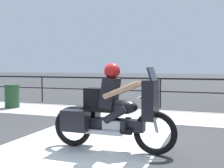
# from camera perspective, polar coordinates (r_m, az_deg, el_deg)

# --- Properties ---
(ground_plane) EXTENTS (120.00, 120.00, 0.00)m
(ground_plane) POSITION_cam_1_polar(r_m,az_deg,el_deg) (5.68, 0.48, -11.97)
(ground_plane) COLOR #38383A
(sidewalk_band) EXTENTS (44.00, 2.40, 0.01)m
(sidewalk_band) POSITION_cam_1_polar(r_m,az_deg,el_deg) (8.89, 7.81, -6.33)
(sidewalk_band) COLOR #B7B2A8
(sidewalk_band) RESTS_ON ground
(crosswalk_band) EXTENTS (2.92, 6.00, 0.01)m
(crosswalk_band) POSITION_cam_1_polar(r_m,az_deg,el_deg) (5.70, -5.51, -11.89)
(crosswalk_band) COLOR silver
(crosswalk_band) RESTS_ON ground
(fence_railing) EXTENTS (36.00, 0.05, 1.12)m
(fence_railing) POSITION_cam_1_polar(r_m,az_deg,el_deg) (10.47, 9.82, -0.04)
(fence_railing) COLOR black
(fence_railing) RESTS_ON ground
(motorcycle) EXTENTS (2.35, 0.76, 1.59)m
(motorcycle) POSITION_cam_1_polar(r_m,az_deg,el_deg) (5.09, -0.16, -5.66)
(motorcycle) COLOR black
(motorcycle) RESTS_ON ground
(trash_bin) EXTENTS (0.55, 0.55, 0.87)m
(trash_bin) POSITION_cam_1_polar(r_m,az_deg,el_deg) (11.05, -19.63, -2.33)
(trash_bin) COLOR #284C2D
(trash_bin) RESTS_ON ground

